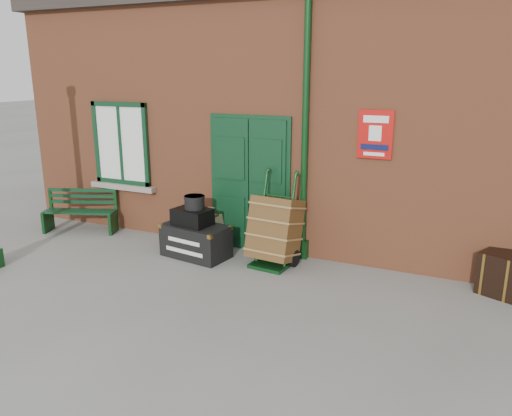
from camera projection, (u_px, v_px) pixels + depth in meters
The scene contains 9 objects.
ground at pixel (225, 284), 7.10m from camera, with size 80.00×80.00×0.00m, color gray.
station_building at pixel (308, 112), 9.59m from camera, with size 10.30×4.30×4.36m.
bench at pixel (81, 210), 9.37m from camera, with size 1.39×0.84×0.82m.
houdini_trunk at pixel (196, 241), 8.10m from camera, with size 1.07×0.59×0.53m, color black.
strongbox at pixel (192, 217), 8.02m from camera, with size 0.59×0.43×0.27m, color black.
hatbox at pixel (194, 202), 7.97m from camera, with size 0.32×0.32×0.21m, color black.
suitcase_back at pixel (206, 228), 8.52m from camera, with size 0.19×0.46×0.65m, color tan.
suitcase_front at pixel (215, 232), 8.46m from camera, with size 0.17×0.42×0.56m, color tan.
porter_trolley at pixel (275, 230), 7.71m from camera, with size 0.76×0.81×1.44m.
Camera 1 is at (3.13, -5.78, 2.93)m, focal length 35.00 mm.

